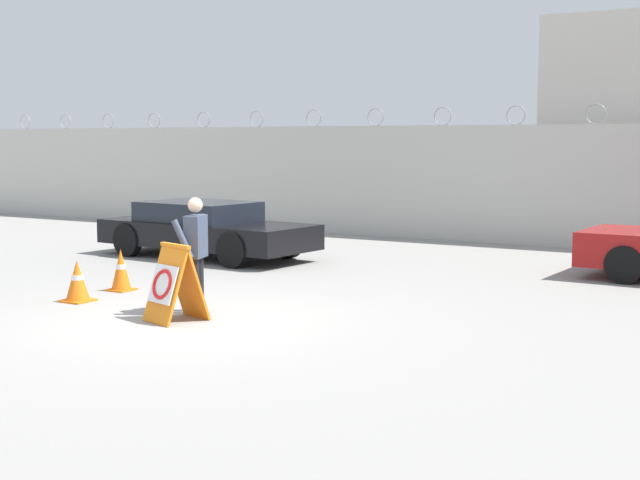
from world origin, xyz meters
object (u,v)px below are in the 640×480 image
at_px(traffic_cone_near, 121,270).
at_px(parked_car_front_coupe, 205,229).
at_px(traffic_cone_mid, 77,281).
at_px(security_guard, 196,249).
at_px(barricade_sign, 173,283).

height_order(traffic_cone_near, parked_car_front_coupe, parked_car_front_coupe).
relative_size(traffic_cone_mid, parked_car_front_coupe, 0.13).
bearing_deg(security_guard, traffic_cone_near, -127.57).
height_order(barricade_sign, parked_car_front_coupe, parked_car_front_coupe).
xyz_separation_m(barricade_sign, traffic_cone_near, (-2.36, 1.50, -0.19)).
bearing_deg(barricade_sign, traffic_cone_near, 164.71).
height_order(barricade_sign, traffic_cone_near, barricade_sign).
xyz_separation_m(traffic_cone_mid, parked_car_front_coupe, (-1.52, 5.13, 0.29)).
distance_m(barricade_sign, parked_car_front_coupe, 6.70).
height_order(barricade_sign, traffic_cone_mid, barricade_sign).
height_order(security_guard, traffic_cone_near, security_guard).
xyz_separation_m(traffic_cone_near, traffic_cone_mid, (0.12, -1.09, -0.02)).
height_order(traffic_cone_mid, parked_car_front_coupe, parked_car_front_coupe).
xyz_separation_m(barricade_sign, security_guard, (-0.14, 0.68, 0.38)).
bearing_deg(traffic_cone_near, security_guard, -20.13).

